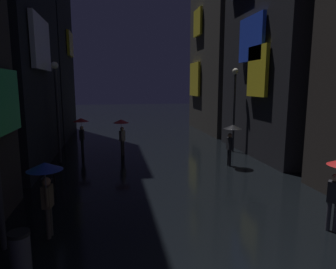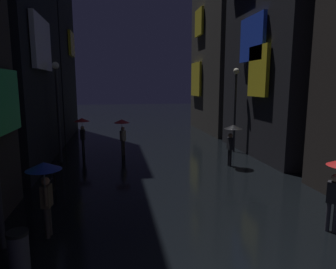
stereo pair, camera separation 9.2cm
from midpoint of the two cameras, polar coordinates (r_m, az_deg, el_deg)
building_right_mid at (r=19.28m, az=21.15°, el=20.60°), size 4.25×8.05×15.94m
building_right_far at (r=27.22m, az=10.60°, el=14.89°), size 4.25×8.21×13.40m
pedestrian_midstreet_left_blue at (r=8.41m, az=-22.57°, el=-7.81°), size 0.90×0.90×2.12m
pedestrian_foreground_left_black at (r=15.10m, az=11.87°, el=0.16°), size 0.90×0.90×2.12m
pedestrian_midstreet_centre_red at (r=18.30m, az=-16.32°, el=1.58°), size 0.90×0.90×2.12m
pedestrian_near_crossing_red at (r=17.25m, az=-9.02°, el=1.39°), size 0.90×0.90×2.12m
bicycle_parked_at_storefront at (r=11.90m, az=-22.02°, el=-9.22°), size 0.21×1.82×0.96m
streetlamp_left_far at (r=16.46m, az=-20.58°, el=6.15°), size 0.36×0.36×5.20m
streetlamp_right_far at (r=18.45m, az=12.40°, el=6.52°), size 0.36×0.36×5.02m
trash_bin at (r=7.72m, az=-26.64°, el=-19.33°), size 0.46×0.46×0.93m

